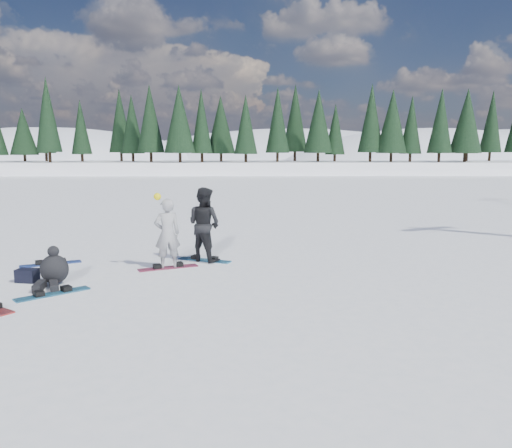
{
  "coord_description": "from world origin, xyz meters",
  "views": [
    {
      "loc": [
        1.12,
        -11.11,
        2.95
      ],
      "look_at": [
        1.36,
        1.45,
        1.1
      ],
      "focal_mm": 35.0,
      "sensor_mm": 36.0,
      "label": 1
    }
  ],
  "objects": [
    {
      "name": "snowboard_woman",
      "position": [
        -0.87,
        1.25,
        0.01
      ],
      "size": [
        1.49,
        0.86,
        0.03
      ],
      "primitive_type": "cube",
      "rotation": [
        0.0,
        0.0,
        0.41
      ],
      "color": "#9B2141",
      "rests_on": "ground"
    },
    {
      "name": "snowboarder_man",
      "position": [
        -0.02,
        2.12,
        1.0
      ],
      "size": [
        1.22,
        1.16,
        1.99
      ],
      "primitive_type": "imported",
      "rotation": [
        0.0,
        0.0,
        2.55
      ],
      "color": "black",
      "rests_on": "ground"
    },
    {
      "name": "seated_rider",
      "position": [
        -3.16,
        -0.27,
        0.33
      ],
      "size": [
        0.74,
        1.1,
        0.87
      ],
      "rotation": [
        0.0,
        0.0,
        0.28
      ],
      "color": "black",
      "rests_on": "ground"
    },
    {
      "name": "gear_bag",
      "position": [
        -3.86,
        -0.02,
        0.15
      ],
      "size": [
        0.5,
        0.38,
        0.3
      ],
      "primitive_type": "cube",
      "rotation": [
        0.0,
        0.0,
        -0.19
      ],
      "color": "black",
      "rests_on": "ground"
    },
    {
      "name": "alpine_backdrop",
      "position": [
        -11.72,
        189.16,
        -13.97
      ],
      "size": [
        412.5,
        227.0,
        53.2
      ],
      "color": "white",
      "rests_on": "ground"
    },
    {
      "name": "snowboard_man",
      "position": [
        -0.02,
        2.12,
        0.01
      ],
      "size": [
        1.48,
        0.87,
        0.03
      ],
      "primitive_type": "cube",
      "rotation": [
        0.0,
        0.0,
        -0.42
      ],
      "color": "#1A6593",
      "rests_on": "ground"
    },
    {
      "name": "snowboarder_woman",
      "position": [
        -0.87,
        1.25,
        0.9
      ],
      "size": [
        0.75,
        0.62,
        1.92
      ],
      "rotation": [
        0.0,
        0.0,
        3.48
      ],
      "color": "#9B9BA0",
      "rests_on": "ground"
    },
    {
      "name": "snowboard_loose_c",
      "position": [
        -4.01,
        1.74,
        0.01
      ],
      "size": [
        1.47,
        0.91,
        0.03
      ],
      "primitive_type": "cube",
      "rotation": [
        0.0,
        0.0,
        0.45
      ],
      "color": "#1C3B9D",
      "rests_on": "ground"
    },
    {
      "name": "snowboard_loose_a",
      "position": [
        -2.9,
        -1.04,
        0.01
      ],
      "size": [
        1.32,
        1.19,
        0.03
      ],
      "primitive_type": "cube",
      "rotation": [
        0.0,
        0.0,
        0.71
      ],
      "color": "#1A6A92",
      "rests_on": "ground"
    },
    {
      "name": "ground",
      "position": [
        0.0,
        0.0,
        0.0
      ],
      "size": [
        420.0,
        420.0,
        0.0
      ],
      "primitive_type": "plane",
      "color": "white",
      "rests_on": "ground"
    }
  ]
}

